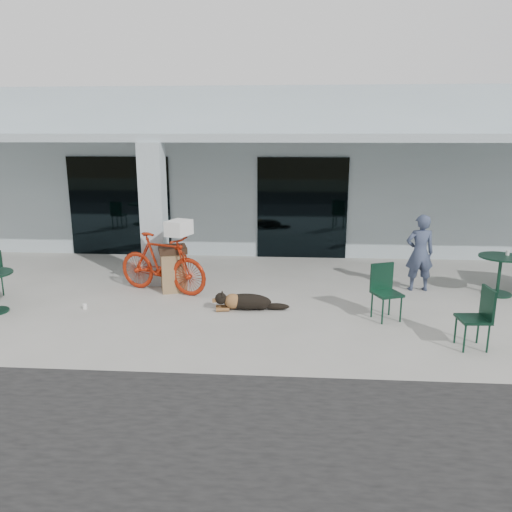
# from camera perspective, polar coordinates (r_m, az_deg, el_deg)

# --- Properties ---
(ground) EXTENTS (80.00, 80.00, 0.00)m
(ground) POSITION_cam_1_polar(r_m,az_deg,el_deg) (9.11, -5.80, -7.51)
(ground) COLOR #A4A29A
(ground) RESTS_ON ground
(building) EXTENTS (22.00, 7.00, 4.50)m
(building) POSITION_cam_1_polar(r_m,az_deg,el_deg) (16.95, -1.06, 10.27)
(building) COLOR #ACBCC3
(building) RESTS_ON ground
(storefront_glass_left) EXTENTS (2.80, 0.06, 2.70)m
(storefront_glass_left) POSITION_cam_1_polar(r_m,az_deg,el_deg) (14.27, -15.30, 5.48)
(storefront_glass_left) COLOR black
(storefront_glass_left) RESTS_ON ground
(storefront_glass_right) EXTENTS (2.40, 0.06, 2.70)m
(storefront_glass_right) POSITION_cam_1_polar(r_m,az_deg,el_deg) (13.48, 5.29, 5.44)
(storefront_glass_right) COLOR black
(storefront_glass_right) RESTS_ON ground
(column) EXTENTS (0.50, 0.50, 3.12)m
(column) POSITION_cam_1_polar(r_m,az_deg,el_deg) (11.21, -11.59, 4.60)
(column) COLOR #ACBCC3
(column) RESTS_ON ground
(overhang) EXTENTS (22.00, 2.80, 0.18)m
(overhang) POSITION_cam_1_polar(r_m,az_deg,el_deg) (12.05, -3.21, 13.37)
(overhang) COLOR #ACBCC3
(overhang) RESTS_ON column
(bicycle) EXTENTS (2.20, 1.29, 1.27)m
(bicycle) POSITION_cam_1_polar(r_m,az_deg,el_deg) (10.73, -10.69, -0.81)
(bicycle) COLOR #AA260D
(bicycle) RESTS_ON ground
(laundry_basket) EXTENTS (0.54, 0.62, 0.31)m
(laundry_basket) POSITION_cam_1_polar(r_m,az_deg,el_deg) (10.31, -8.82, 3.19)
(laundry_basket) COLOR white
(laundry_basket) RESTS_ON bicycle
(dog) EXTENTS (1.13, 0.53, 0.36)m
(dog) POSITION_cam_1_polar(r_m,az_deg,el_deg) (9.61, -1.04, -5.13)
(dog) COLOR black
(dog) RESTS_ON ground
(cup_near_dog) EXTENTS (0.09, 0.09, 0.10)m
(cup_near_dog) POSITION_cam_1_polar(r_m,az_deg,el_deg) (10.24, -18.98, -5.47)
(cup_near_dog) COLOR white
(cup_near_dog) RESTS_ON ground
(cafe_table_far) EXTENTS (0.93, 0.93, 0.84)m
(cafe_table_far) POSITION_cam_1_polar(r_m,az_deg,el_deg) (11.60, 26.03, -2.01)
(cafe_table_far) COLOR #133727
(cafe_table_far) RESTS_ON ground
(cafe_chair_far_a) EXTENTS (0.61, 0.64, 1.02)m
(cafe_chair_far_a) POSITION_cam_1_polar(r_m,az_deg,el_deg) (9.32, 14.75, -4.10)
(cafe_chair_far_a) COLOR #133727
(cafe_chair_far_a) RESTS_ON ground
(cafe_chair_far_b) EXTENTS (0.52, 0.48, 0.99)m
(cafe_chair_far_b) POSITION_cam_1_polar(r_m,az_deg,el_deg) (8.55, 23.57, -6.53)
(cafe_chair_far_b) COLOR #133727
(cafe_chair_far_b) RESTS_ON ground
(person) EXTENTS (0.63, 0.44, 1.66)m
(person) POSITION_cam_1_polar(r_m,az_deg,el_deg) (11.18, 18.21, 0.34)
(person) COLOR #38425E
(person) RESTS_ON ground
(cup_on_table) EXTENTS (0.08, 0.08, 0.10)m
(cup_on_table) POSITION_cam_1_polar(r_m,az_deg,el_deg) (11.63, 26.81, 0.33)
(cup_on_table) COLOR white
(cup_on_table) RESTS_ON cafe_table_far
(trash_receptacle) EXTENTS (0.72, 0.72, 0.98)m
(trash_receptacle) POSITION_cam_1_polar(r_m,az_deg,el_deg) (10.83, -9.43, -1.42)
(trash_receptacle) COLOR olive
(trash_receptacle) RESTS_ON ground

